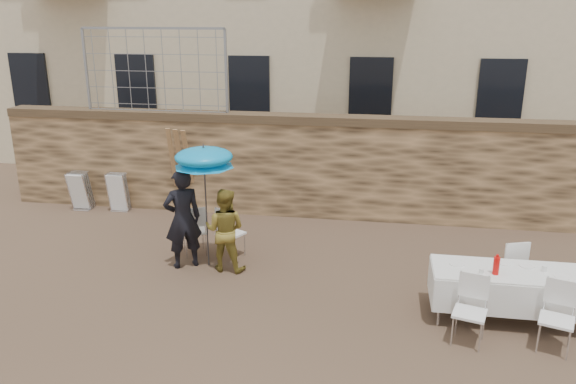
% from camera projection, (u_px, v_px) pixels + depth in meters
% --- Properties ---
extents(ground, '(80.00, 80.00, 0.00)m').
position_uv_depth(ground, '(235.00, 331.00, 7.94)').
color(ground, brown).
rests_on(ground, ground).
extents(stone_wall, '(13.00, 0.50, 2.20)m').
position_uv_depth(stone_wall, '(291.00, 166.00, 12.31)').
color(stone_wall, brown).
rests_on(stone_wall, ground).
extents(chain_link_fence, '(3.20, 0.06, 1.80)m').
position_uv_depth(chain_link_fence, '(155.00, 71.00, 12.17)').
color(chain_link_fence, gray).
rests_on(chain_link_fence, stone_wall).
extents(man_suit, '(0.78, 0.71, 1.79)m').
position_uv_depth(man_suit, '(183.00, 219.00, 9.73)').
color(man_suit, black).
rests_on(man_suit, ground).
extents(woman_dress, '(0.75, 0.60, 1.47)m').
position_uv_depth(woman_dress, '(225.00, 230.00, 9.66)').
color(woman_dress, '#AF9535').
rests_on(woman_dress, ground).
extents(umbrella, '(1.03, 1.03, 2.04)m').
position_uv_depth(umbrella, '(204.00, 161.00, 9.45)').
color(umbrella, '#3F3F44').
rests_on(umbrella, ground).
extents(couple_chair_left, '(0.65, 0.65, 0.96)m').
position_uv_depth(couple_chair_left, '(194.00, 230.00, 10.37)').
color(couple_chair_left, white).
rests_on(couple_chair_left, ground).
extents(couple_chair_right, '(0.65, 0.65, 0.96)m').
position_uv_depth(couple_chair_right, '(231.00, 232.00, 10.26)').
color(couple_chair_right, white).
rests_on(couple_chair_right, ground).
extents(banquet_table, '(2.10, 0.85, 0.78)m').
position_uv_depth(banquet_table, '(507.00, 273.00, 8.05)').
color(banquet_table, silver).
rests_on(banquet_table, ground).
extents(soda_bottle, '(0.09, 0.09, 0.26)m').
position_uv_depth(soda_bottle, '(496.00, 266.00, 7.88)').
color(soda_bottle, red).
rests_on(soda_bottle, banquet_table).
extents(table_chair_front_left, '(0.59, 0.59, 0.96)m').
position_uv_depth(table_chair_front_left, '(470.00, 311.00, 7.51)').
color(table_chair_front_left, white).
rests_on(table_chair_front_left, ground).
extents(table_chair_front_right, '(0.61, 0.61, 0.96)m').
position_uv_depth(table_chair_front_right, '(557.00, 318.00, 7.34)').
color(table_chair_front_right, white).
rests_on(table_chair_front_right, ground).
extents(table_chair_back, '(0.61, 0.61, 0.96)m').
position_uv_depth(table_chair_back, '(509.00, 267.00, 8.84)').
color(table_chair_back, white).
rests_on(table_chair_back, ground).
extents(chair_stack_left, '(0.46, 0.40, 0.92)m').
position_uv_depth(chair_stack_left, '(83.00, 189.00, 12.86)').
color(chair_stack_left, white).
rests_on(chair_stack_left, ground).
extents(chair_stack_right, '(0.46, 0.32, 0.92)m').
position_uv_depth(chair_stack_right, '(120.00, 191.00, 12.72)').
color(chair_stack_right, white).
rests_on(chair_stack_right, ground).
extents(wood_planks, '(0.70, 0.20, 2.00)m').
position_uv_depth(wood_planks, '(187.00, 170.00, 12.37)').
color(wood_planks, '#A37749').
rests_on(wood_planks, ground).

